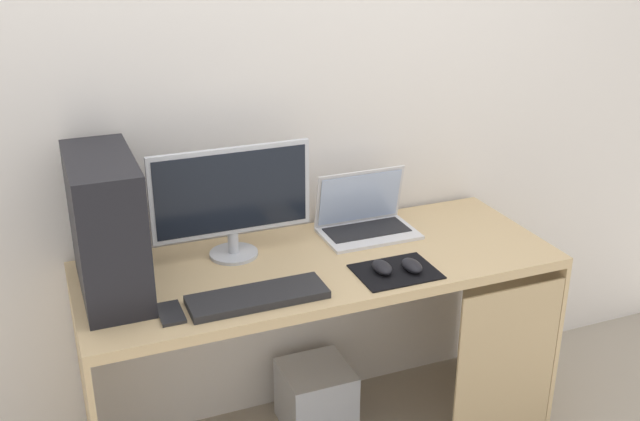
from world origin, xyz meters
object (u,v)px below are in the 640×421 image
(monitor, at_px, (232,199))
(mouse_left, at_px, (382,267))
(laptop, at_px, (365,220))
(mouse_right, at_px, (412,266))
(pc_tower, at_px, (107,226))
(keyboard, at_px, (258,297))
(subwoofer, at_px, (316,397))
(cell_phone, at_px, (170,313))

(monitor, xyz_separation_m, mouse_left, (0.41, -0.30, -0.19))
(laptop, bearing_deg, mouse_right, -88.95)
(pc_tower, xyz_separation_m, mouse_right, (0.91, -0.23, -0.19))
(pc_tower, relative_size, laptop, 1.30)
(monitor, height_order, laptop, monitor)
(laptop, xyz_separation_m, mouse_left, (-0.09, -0.32, -0.02))
(laptop, bearing_deg, monitor, -177.63)
(keyboard, bearing_deg, pc_tower, 150.10)
(laptop, height_order, subwoofer, laptop)
(subwoofer, bearing_deg, monitor, 178.78)
(pc_tower, distance_m, monitor, 0.42)
(laptop, relative_size, keyboard, 0.80)
(pc_tower, height_order, mouse_right, pc_tower)
(pc_tower, xyz_separation_m, mouse_left, (0.82, -0.20, -0.19))
(monitor, height_order, cell_phone, monitor)
(laptop, xyz_separation_m, cell_phone, (-0.77, -0.32, -0.04))
(monitor, xyz_separation_m, keyboard, (-0.02, -0.32, -0.20))
(cell_phone, bearing_deg, laptop, 22.76)
(mouse_right, distance_m, cell_phone, 0.78)
(laptop, distance_m, keyboard, 0.62)
(pc_tower, bearing_deg, subwoofer, 7.05)
(pc_tower, bearing_deg, mouse_left, -14.11)
(laptop, height_order, mouse_left, laptop)
(laptop, height_order, cell_phone, laptop)
(cell_phone, bearing_deg, keyboard, -3.07)
(mouse_right, relative_size, subwoofer, 0.38)
(mouse_left, height_order, mouse_right, same)
(mouse_left, bearing_deg, subwoofer, 111.55)
(keyboard, distance_m, subwoofer, 0.79)
(monitor, distance_m, laptop, 0.52)
(mouse_right, distance_m, subwoofer, 0.77)
(monitor, relative_size, mouse_right, 5.59)
(keyboard, bearing_deg, laptop, 33.40)
(pc_tower, bearing_deg, laptop, 7.14)
(monitor, height_order, subwoofer, monitor)
(monitor, bearing_deg, mouse_right, -32.77)
(monitor, height_order, mouse_right, monitor)
(pc_tower, distance_m, cell_phone, 0.33)
(laptop, relative_size, mouse_left, 3.51)
(keyboard, xyz_separation_m, mouse_right, (0.52, -0.00, 0.01))
(pc_tower, bearing_deg, cell_phone, -58.11)
(laptop, relative_size, cell_phone, 2.59)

